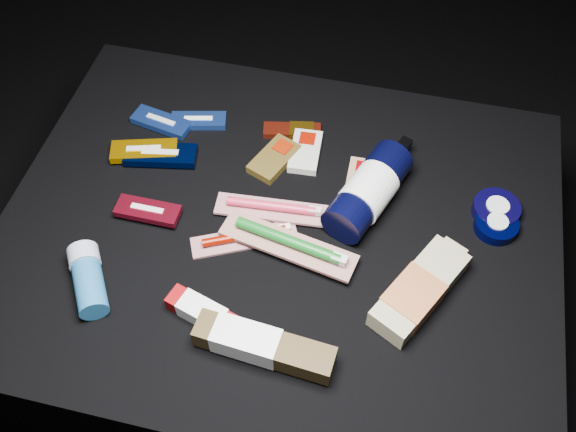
% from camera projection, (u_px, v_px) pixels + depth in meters
% --- Properties ---
extents(ground, '(3.00, 3.00, 0.00)m').
position_uv_depth(ground, '(281.00, 326.00, 1.46)').
color(ground, black).
rests_on(ground, ground).
extents(cloth_table, '(0.98, 0.78, 0.40)m').
position_uv_depth(cloth_table, '(280.00, 282.00, 1.29)').
color(cloth_table, black).
rests_on(cloth_table, ground).
extents(luna_bar_0, '(0.12, 0.06, 0.01)m').
position_uv_depth(luna_bar_0, '(199.00, 121.00, 1.27)').
color(luna_bar_0, '#244CB2').
rests_on(luna_bar_0, cloth_table).
extents(luna_bar_1, '(0.12, 0.07, 0.02)m').
position_uv_depth(luna_bar_1, '(161.00, 122.00, 1.27)').
color(luna_bar_1, '#2248AD').
rests_on(luna_bar_1, cloth_table).
extents(luna_bar_2, '(0.14, 0.07, 0.02)m').
position_uv_depth(luna_bar_2, '(161.00, 155.00, 1.21)').
color(luna_bar_2, '#010B31').
rests_on(luna_bar_2, cloth_table).
extents(luna_bar_3, '(0.13, 0.08, 0.02)m').
position_uv_depth(luna_bar_3, '(144.00, 151.00, 1.22)').
color(luna_bar_3, '#D08B00').
rests_on(luna_bar_3, cloth_table).
extents(luna_bar_4, '(0.11, 0.04, 0.02)m').
position_uv_depth(luna_bar_4, '(148.00, 211.00, 1.13)').
color(luna_bar_4, maroon).
rests_on(luna_bar_4, cloth_table).
extents(clif_bar_0, '(0.09, 0.12, 0.02)m').
position_uv_depth(clif_bar_0, '(276.00, 157.00, 1.21)').
color(clif_bar_0, '#4A3A14').
rests_on(clif_bar_0, cloth_table).
extents(clif_bar_1, '(0.06, 0.10, 0.02)m').
position_uv_depth(clif_bar_1, '(306.00, 150.00, 1.23)').
color(clif_bar_1, silver).
rests_on(clif_bar_1, cloth_table).
extents(clif_bar_2, '(0.06, 0.10, 0.02)m').
position_uv_depth(clif_bar_2, '(362.00, 180.00, 1.18)').
color(clif_bar_2, '#AA8059').
rests_on(clif_bar_2, cloth_table).
extents(power_bar, '(0.12, 0.06, 0.01)m').
position_uv_depth(power_bar, '(295.00, 130.00, 1.26)').
color(power_bar, maroon).
rests_on(power_bar, cloth_table).
extents(lotion_bottle, '(0.14, 0.25, 0.08)m').
position_uv_depth(lotion_bottle, '(369.00, 191.00, 1.13)').
color(lotion_bottle, black).
rests_on(lotion_bottle, cloth_table).
extents(cream_tin_upper, '(0.08, 0.08, 0.03)m').
position_uv_depth(cream_tin_upper, '(496.00, 209.00, 1.14)').
color(cream_tin_upper, black).
rests_on(cream_tin_upper, cloth_table).
extents(cream_tin_lower, '(0.08, 0.08, 0.02)m').
position_uv_depth(cream_tin_lower, '(496.00, 225.00, 1.12)').
color(cream_tin_lower, black).
rests_on(cream_tin_lower, cloth_table).
extents(bodywash_bottle, '(0.15, 0.21, 0.04)m').
position_uv_depth(bodywash_bottle, '(418.00, 291.00, 1.03)').
color(bodywash_bottle, tan).
rests_on(bodywash_bottle, cloth_table).
extents(deodorant_stick, '(0.11, 0.13, 0.05)m').
position_uv_depth(deodorant_stick, '(88.00, 279.00, 1.04)').
color(deodorant_stick, '#1F5A8A').
rests_on(deodorant_stick, cloth_table).
extents(toothbrush_pack_0, '(0.19, 0.12, 0.02)m').
position_uv_depth(toothbrush_pack_0, '(246.00, 237.00, 1.11)').
color(toothbrush_pack_0, '#A49E99').
rests_on(toothbrush_pack_0, cloth_table).
extents(toothbrush_pack_1, '(0.20, 0.06, 0.02)m').
position_uv_depth(toothbrush_pack_1, '(273.00, 208.00, 1.14)').
color(toothbrush_pack_1, '#B4AAA7').
rests_on(toothbrush_pack_1, cloth_table).
extents(toothbrush_pack_2, '(0.25, 0.10, 0.03)m').
position_uv_depth(toothbrush_pack_2, '(290.00, 244.00, 1.08)').
color(toothbrush_pack_2, '#A9A39E').
rests_on(toothbrush_pack_2, cloth_table).
extents(toothpaste_carton_red, '(0.17, 0.08, 0.03)m').
position_uv_depth(toothpaste_carton_red, '(210.00, 317.00, 1.01)').
color(toothpaste_carton_red, '#7C0305').
rests_on(toothpaste_carton_red, cloth_table).
extents(toothpaste_carton_green, '(0.22, 0.07, 0.04)m').
position_uv_depth(toothpaste_carton_green, '(258.00, 344.00, 0.97)').
color(toothpaste_carton_green, '#392A12').
rests_on(toothpaste_carton_green, cloth_table).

